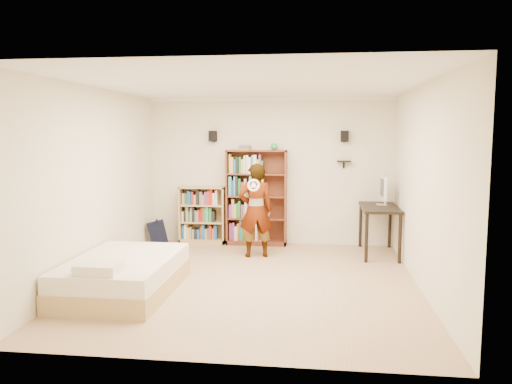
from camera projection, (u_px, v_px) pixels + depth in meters
The scene contains 14 objects.
ground at pixel (253, 282), 6.94m from camera, with size 4.50×5.00×0.01m, color tan.
room_shell at pixel (253, 155), 6.73m from camera, with size 4.52×5.02×2.71m.
crown_molding at pixel (252, 87), 6.63m from camera, with size 4.50×5.00×0.06m.
speaker_left at pixel (213, 136), 9.20m from camera, with size 0.14×0.12×0.20m, color black.
speaker_right at pixel (345, 136), 8.91m from camera, with size 0.14×0.12×0.20m, color black.
wall_shelf at pixel (344, 161), 8.97m from camera, with size 0.25×0.16×0.03m, color black.
tall_bookshelf at pixel (257, 198), 9.17m from camera, with size 1.10×0.32×1.75m, color maroon, non-canonical shape.
low_bookshelf at pixel (203, 215), 9.33m from camera, with size 0.85×0.32×1.06m, color tan, non-canonical shape.
computer_desk at pixel (379, 230), 8.45m from camera, with size 0.61×1.21×0.83m, color black, non-canonical shape.
imac at pixel (382, 191), 8.51m from camera, with size 0.10×0.50×0.50m, color white, non-canonical shape.
daybed at pixel (124, 271), 6.45m from camera, with size 1.26×1.94×0.57m, color white, non-canonical shape.
person at pixel (256, 210), 8.26m from camera, with size 0.57×0.37×1.56m, color black.
wii_wheel at pixel (254, 185), 7.92m from camera, with size 0.20×0.20×0.04m, color white.
navy_bag at pixel (158, 233), 9.17m from camera, with size 0.34×0.22×0.46m, color black, non-canonical shape.
Camera 1 is at (0.87, -6.69, 2.06)m, focal length 35.00 mm.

